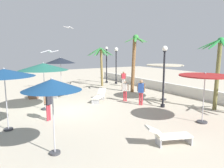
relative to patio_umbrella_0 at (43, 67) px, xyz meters
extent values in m
plane|color=#B2A893|center=(0.83, 0.99, -2.72)|extent=(56.00, 56.00, 0.00)
cube|color=silver|center=(0.83, 10.94, -2.30)|extent=(25.20, 0.30, 0.85)
cylinder|color=#333338|center=(0.00, 0.00, -2.68)|extent=(0.52, 0.52, 0.08)
cylinder|color=#A5A5AD|center=(0.00, 0.00, -1.44)|extent=(0.05, 0.05, 2.57)
cone|color=#1E594C|center=(0.00, 0.00, 0.02)|extent=(3.04, 3.04, 0.44)
sphere|color=#99999E|center=(0.00, 0.00, 0.24)|extent=(0.08, 0.08, 0.08)
cylinder|color=#333338|center=(-5.84, 2.93, -2.68)|extent=(0.50, 0.50, 0.08)
cylinder|color=#A5A5AD|center=(-5.84, 2.93, -1.41)|extent=(0.05, 0.05, 2.63)
cone|color=black|center=(-5.84, 2.93, 0.11)|extent=(2.71, 2.71, 0.51)
sphere|color=#99999E|center=(-5.84, 2.93, 0.37)|extent=(0.08, 0.08, 0.08)
cylinder|color=#333338|center=(6.77, 6.38, -2.68)|extent=(0.54, 0.54, 0.08)
cylinder|color=#A5A5AD|center=(6.77, 6.38, -1.48)|extent=(0.05, 0.05, 2.50)
cylinder|color=maroon|center=(6.77, 6.38, -0.25)|extent=(2.56, 2.56, 0.06)
sphere|color=#99999E|center=(6.77, 6.38, -0.12)|extent=(0.08, 0.08, 0.08)
cylinder|color=#333338|center=(2.69, -2.38, -2.68)|extent=(0.42, 0.42, 0.08)
cylinder|color=#A5A5AD|center=(2.69, -2.38, -1.42)|extent=(0.05, 0.05, 2.60)
cone|color=navy|center=(2.69, -2.38, 0.01)|extent=(2.72, 2.72, 0.35)
sphere|color=#99999E|center=(2.69, -2.38, 0.20)|extent=(0.08, 0.08, 0.08)
cylinder|color=#333338|center=(1.94, 8.41, -2.68)|extent=(0.42, 0.42, 0.08)
cylinder|color=#A5A5AD|center=(1.94, 8.41, -1.38)|extent=(0.05, 0.05, 2.68)
cylinder|color=#B7AD93|center=(1.94, 8.41, -0.07)|extent=(2.71, 2.71, 0.06)
sphere|color=#99999E|center=(1.94, 8.41, 0.01)|extent=(0.08, 0.08, 0.08)
cylinder|color=#333338|center=(6.16, -1.17, -2.68)|extent=(0.40, 0.40, 0.08)
cylinder|color=#A5A5AD|center=(6.16, -1.17, -1.52)|extent=(0.05, 0.05, 2.41)
cone|color=navy|center=(6.16, -1.17, -0.16)|extent=(2.07, 2.07, 0.39)
sphere|color=#99999E|center=(6.16, -1.17, 0.04)|extent=(0.08, 0.08, 0.08)
cylinder|color=brown|center=(-1.72, 8.23, -0.30)|extent=(0.58, 0.31, 4.86)
sphere|color=#358537|center=(-1.45, 8.23, 2.13)|extent=(0.49, 0.49, 0.49)
ellipsoid|color=#358537|center=(-0.91, 8.34, 1.92)|extent=(1.04, 0.40, 0.50)
ellipsoid|color=#358537|center=(-1.03, 8.59, 1.92)|extent=(0.90, 0.82, 0.50)
ellipsoid|color=#358537|center=(-1.57, 8.76, 1.92)|extent=(0.43, 1.04, 0.50)
ellipsoid|color=#358537|center=(-1.91, 8.52, 1.92)|extent=(0.97, 0.70, 0.50)
ellipsoid|color=#358537|center=(-1.89, 7.91, 1.92)|extent=(0.94, 0.76, 0.50)
ellipsoid|color=#358537|center=(-1.54, 7.70, 1.92)|extent=(0.38, 1.04, 0.50)
ellipsoid|color=#358537|center=(-1.03, 7.88, 1.92)|extent=(0.91, 0.81, 0.50)
cylinder|color=olive|center=(-6.32, 7.48, -0.80)|extent=(0.45, 0.24, 3.86)
sphere|color=#2D7836|center=(-6.53, 7.48, 1.13)|extent=(0.38, 0.38, 0.38)
ellipsoid|color=#2D7836|center=(-5.74, 7.52, 0.86)|extent=(1.39, 0.27, 0.87)
ellipsoid|color=#2D7836|center=(-5.95, 8.02, 0.86)|extent=(1.15, 1.09, 0.87)
ellipsoid|color=#2D7836|center=(-6.62, 8.27, 0.86)|extent=(0.35, 1.40, 0.87)
ellipsoid|color=#2D7836|center=(-7.09, 8.04, 0.86)|extent=(1.11, 1.13, 0.87)
ellipsoid|color=#2D7836|center=(-7.31, 7.62, 0.86)|extent=(1.40, 0.44, 0.87)
ellipsoid|color=#2D7836|center=(-7.01, 6.85, 0.86)|extent=(0.99, 1.22, 0.87)
ellipsoid|color=#2D7836|center=(-6.44, 6.70, 0.86)|extent=(0.35, 1.40, 0.87)
ellipsoid|color=#2D7836|center=(-6.09, 6.83, 0.86)|extent=(0.95, 1.25, 0.87)
cylinder|color=brown|center=(5.62, 9.23, -0.56)|extent=(0.31, 0.25, 4.33)
sphere|color=#227E37|center=(5.68, 9.23, 1.60)|extent=(0.40, 0.40, 0.40)
ellipsoid|color=#227E37|center=(5.27, 9.81, 1.38)|extent=(0.91, 1.17, 0.67)
ellipsoid|color=#227E37|center=(4.97, 9.28, 1.38)|extent=(1.30, 0.28, 0.67)
ellipsoid|color=#227E37|center=(5.19, 8.72, 1.38)|extent=(1.03, 1.08, 0.67)
ellipsoid|color=#227E37|center=(5.74, 8.53, 1.38)|extent=(0.31, 1.30, 0.67)
ellipsoid|color=#227E37|center=(6.18, 8.75, 1.38)|extent=(1.07, 1.04, 0.67)
cylinder|color=black|center=(-6.71, 9.54, -2.62)|extent=(0.28, 0.28, 0.20)
cylinder|color=black|center=(-6.71, 9.54, -0.90)|extent=(0.12, 0.12, 3.65)
cylinder|color=black|center=(-6.71, 9.54, 0.92)|extent=(0.22, 0.22, 0.06)
sphere|color=white|center=(-6.71, 9.54, 1.14)|extent=(0.44, 0.44, 0.44)
cylinder|color=black|center=(-7.88, 8.98, -2.62)|extent=(0.28, 0.28, 0.20)
cylinder|color=black|center=(-7.88, 8.98, -0.80)|extent=(0.12, 0.12, 3.85)
cylinder|color=black|center=(-7.88, 8.98, 1.13)|extent=(0.22, 0.22, 0.06)
sphere|color=white|center=(-7.88, 8.98, 1.29)|extent=(0.32, 0.32, 0.32)
cylinder|color=black|center=(3.44, 6.83, -2.62)|extent=(0.28, 0.28, 0.20)
cylinder|color=black|center=(3.44, 6.83, -0.88)|extent=(0.12, 0.12, 3.68)
cylinder|color=black|center=(3.44, 6.83, 0.96)|extent=(0.22, 0.22, 0.06)
sphere|color=white|center=(3.44, 6.83, 1.13)|extent=(0.35, 0.35, 0.35)
cube|color=#B7B7BC|center=(0.38, 3.36, -2.55)|extent=(0.42, 0.41, 0.35)
cube|color=#B7B7BC|center=(-0.53, 4.30, -2.55)|extent=(0.42, 0.41, 0.35)
cube|color=silver|center=(-0.07, 3.83, -2.37)|extent=(1.37, 1.39, 0.08)
cube|color=silver|center=(-0.69, 4.47, -2.11)|extent=(0.80, 0.80, 0.44)
cube|color=#B7B7BC|center=(-2.91, 1.43, -2.55)|extent=(0.49, 0.33, 0.35)
cube|color=#B7B7BC|center=(-3.60, 2.53, -2.55)|extent=(0.49, 0.33, 0.35)
cube|color=slate|center=(-3.25, 1.98, -2.37)|extent=(1.21, 1.48, 0.08)
cube|color=slate|center=(-3.74, 2.74, -2.12)|extent=(0.76, 0.77, 0.47)
cube|color=#B7B7BC|center=(8.06, 3.75, -2.55)|extent=(0.53, 0.23, 0.35)
cube|color=#B7B7BC|center=(7.59, 2.53, -2.55)|extent=(0.53, 0.23, 0.35)
cube|color=silver|center=(7.83, 3.14, -2.37)|extent=(1.01, 1.50, 0.08)
cube|color=silver|center=(7.53, 2.35, -2.08)|extent=(0.73, 0.77, 0.36)
cylinder|color=#D8333F|center=(2.23, -0.31, -2.28)|extent=(0.12, 0.12, 0.88)
cylinder|color=#D8333F|center=(2.32, -0.44, -2.28)|extent=(0.12, 0.12, 0.88)
cube|color=#26262D|center=(2.28, -0.38, -1.53)|extent=(0.40, 0.43, 0.63)
sphere|color=#936B4C|center=(2.28, -0.38, -1.09)|extent=(0.24, 0.24, 0.24)
cylinder|color=#936B4C|center=(2.14, -0.18, -1.49)|extent=(0.08, 0.08, 0.56)
cylinder|color=#936B4C|center=(2.41, -0.58, -1.49)|extent=(0.08, 0.08, 0.56)
cylinder|color=#D8333F|center=(0.67, 5.61, -2.33)|extent=(0.12, 0.12, 0.78)
cylinder|color=#D8333F|center=(0.80, 5.71, -2.33)|extent=(0.12, 0.12, 0.78)
cube|color=silver|center=(0.73, 5.66, -1.67)|extent=(0.43, 0.40, 0.55)
sphere|color=beige|center=(0.73, 5.66, -1.29)|extent=(0.21, 0.21, 0.21)
cylinder|color=beige|center=(0.54, 5.52, -1.64)|extent=(0.08, 0.08, 0.49)
cylinder|color=beige|center=(0.93, 5.80, -1.64)|extent=(0.08, 0.08, 0.49)
cylinder|color=silver|center=(-4.92, 9.46, -2.33)|extent=(0.12, 0.12, 0.79)
cylinder|color=silver|center=(-5.03, 9.34, -2.33)|extent=(0.12, 0.12, 0.79)
cube|color=#D8333F|center=(-4.98, 9.40, -1.66)|extent=(0.42, 0.43, 0.56)
sphere|color=#936B4C|center=(-4.98, 9.40, -1.27)|extent=(0.21, 0.21, 0.21)
cylinder|color=#936B4C|center=(-4.82, 9.58, -1.63)|extent=(0.08, 0.08, 0.50)
cylinder|color=#936B4C|center=(-5.13, 9.22, -1.63)|extent=(0.08, 0.08, 0.50)
cylinder|color=#D8333F|center=(2.33, 5.97, -2.28)|extent=(0.12, 0.12, 0.89)
cylinder|color=#D8333F|center=(2.19, 5.89, -2.28)|extent=(0.12, 0.12, 0.89)
cube|color=#3359B2|center=(2.26, 5.93, -1.52)|extent=(0.43, 0.39, 0.63)
sphere|color=#936B4C|center=(2.26, 5.93, -1.09)|extent=(0.24, 0.24, 0.24)
cylinder|color=#936B4C|center=(2.46, 6.06, -1.49)|extent=(0.08, 0.08, 0.56)
cylinder|color=#936B4C|center=(2.06, 5.80, -1.49)|extent=(0.08, 0.08, 0.56)
ellipsoid|color=white|center=(5.82, 9.36, 1.49)|extent=(0.34, 0.25, 0.12)
sphere|color=white|center=(5.67, 9.44, 1.52)|extent=(0.10, 0.10, 0.10)
cube|color=silver|center=(5.70, 9.13, 1.51)|extent=(0.36, 0.52, 0.03)
ellipsoid|color=white|center=(0.19, 0.36, 0.93)|extent=(0.34, 0.18, 0.12)
sphere|color=white|center=(0.36, 0.39, 0.96)|extent=(0.10, 0.10, 0.10)
cube|color=silver|center=(0.14, 0.65, 0.95)|extent=(0.25, 0.60, 0.14)
cube|color=silver|center=(0.24, 0.07, 0.95)|extent=(0.24, 0.59, 0.19)
ellipsoid|color=white|center=(-4.26, 3.20, 2.94)|extent=(0.34, 0.21, 0.12)
sphere|color=white|center=(-4.09, 3.25, 2.97)|extent=(0.10, 0.10, 0.10)
cube|color=silver|center=(-4.34, 3.44, 2.96)|extent=(0.29, 0.51, 0.17)
cube|color=silver|center=(-4.18, 2.96, 2.96)|extent=(0.29, 0.53, 0.09)
cube|color=brown|center=(-3.79, -0.03, -2.52)|extent=(0.70, 0.70, 0.40)
sphere|color=#2D6B33|center=(-3.79, -0.03, -2.17)|extent=(0.60, 0.60, 0.60)
camera|label=1|loc=(13.42, -3.11, 1.00)|focal=33.94mm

